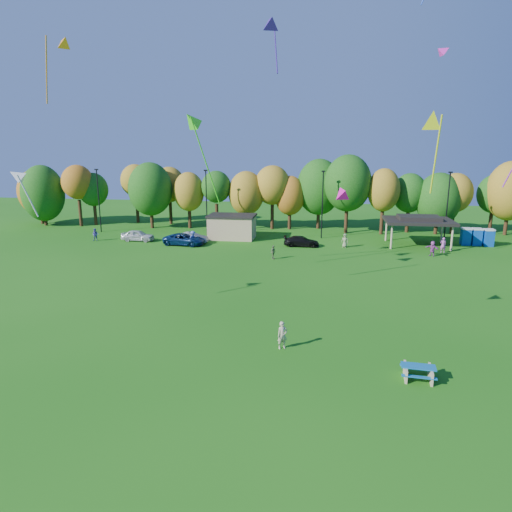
# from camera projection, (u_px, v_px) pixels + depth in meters

# --- Properties ---
(ground) EXTENTS (160.00, 160.00, 0.00)m
(ground) POSITION_uv_depth(u_px,v_px,m) (275.00, 383.00, 24.10)
(ground) COLOR #19600F
(ground) RESTS_ON ground
(tree_line) EXTENTS (93.57, 10.55, 11.15)m
(tree_line) POSITION_uv_depth(u_px,v_px,m) (302.00, 191.00, 66.63)
(tree_line) COLOR black
(tree_line) RESTS_ON ground
(lamp_posts) EXTENTS (64.50, 0.25, 9.09)m
(lamp_posts) POSITION_uv_depth(u_px,v_px,m) (322.00, 202.00, 61.13)
(lamp_posts) COLOR black
(lamp_posts) RESTS_ON ground
(utility_building) EXTENTS (6.30, 4.30, 3.25)m
(utility_building) POSITION_uv_depth(u_px,v_px,m) (232.00, 227.00, 61.70)
(utility_building) COLOR tan
(utility_building) RESTS_ON ground
(pavilion) EXTENTS (8.20, 6.20, 3.77)m
(pavilion) POSITION_uv_depth(u_px,v_px,m) (419.00, 220.00, 56.91)
(pavilion) COLOR tan
(pavilion) RESTS_ON ground
(porta_potties) EXTENTS (3.75, 1.57, 2.18)m
(porta_potties) POSITION_uv_depth(u_px,v_px,m) (477.00, 237.00, 57.45)
(porta_potties) COLOR #0C42A5
(porta_potties) RESTS_ON ground
(picnic_table) EXTENTS (1.89, 1.62, 0.77)m
(picnic_table) POSITION_uv_depth(u_px,v_px,m) (418.00, 371.00, 24.44)
(picnic_table) COLOR tan
(picnic_table) RESTS_ON ground
(kite_flyer) EXTENTS (0.76, 0.67, 1.74)m
(kite_flyer) POSITION_uv_depth(u_px,v_px,m) (282.00, 335.00, 28.07)
(kite_flyer) COLOR #BCAC8D
(kite_flyer) RESTS_ON ground
(car_a) EXTENTS (4.33, 1.82, 1.46)m
(car_a) POSITION_uv_depth(u_px,v_px,m) (138.00, 235.00, 60.24)
(car_a) COLOR silver
(car_a) RESTS_ON ground
(car_b) EXTENTS (4.19, 1.48, 1.38)m
(car_b) POSITION_uv_depth(u_px,v_px,m) (192.00, 238.00, 58.99)
(car_b) COLOR #939398
(car_b) RESTS_ON ground
(car_c) EXTENTS (5.48, 2.96, 1.46)m
(car_c) POSITION_uv_depth(u_px,v_px,m) (184.00, 239.00, 57.74)
(car_c) COLOR navy
(car_c) RESTS_ON ground
(car_d) EXTENTS (4.40, 1.79, 1.28)m
(car_d) POSITION_uv_depth(u_px,v_px,m) (301.00, 241.00, 57.00)
(car_d) COLOR black
(car_d) RESTS_ON ground
(far_person_0) EXTENTS (1.58, 1.48, 1.77)m
(far_person_0) POSITION_uv_depth(u_px,v_px,m) (432.00, 248.00, 51.88)
(far_person_0) COLOR #963E93
(far_person_0) RESTS_ON ground
(far_person_1) EXTENTS (0.98, 0.82, 1.72)m
(far_person_1) POSITION_uv_depth(u_px,v_px,m) (345.00, 241.00, 56.37)
(far_person_1) COLOR gray
(far_person_1) RESTS_ON ground
(far_person_2) EXTENTS (1.26, 1.36, 1.84)m
(far_person_2) POSITION_uv_depth(u_px,v_px,m) (193.00, 238.00, 57.50)
(far_person_2) COLOR #5464BA
(far_person_2) RESTS_ON ground
(far_person_3) EXTENTS (0.70, 1.00, 1.57)m
(far_person_3) POSITION_uv_depth(u_px,v_px,m) (273.00, 252.00, 50.48)
(far_person_3) COLOR #677F4E
(far_person_3) RESTS_ON ground
(far_person_4) EXTENTS (0.67, 0.45, 1.83)m
(far_person_4) POSITION_uv_depth(u_px,v_px,m) (443.00, 245.00, 53.53)
(far_person_4) COLOR #B957B6
(far_person_4) RESTS_ON ground
(far_person_5) EXTENTS (0.94, 0.81, 1.66)m
(far_person_5) POSITION_uv_depth(u_px,v_px,m) (96.00, 235.00, 60.26)
(far_person_5) COLOR #4D48A0
(far_person_5) RESTS_ON ground
(kite_0) EXTENTS (2.65, 2.61, 5.35)m
(kite_0) POSITION_uv_depth(u_px,v_px,m) (64.00, 43.00, 35.11)
(kite_0) COLOR orange
(kite_2) EXTENTS (1.31, 1.51, 1.30)m
(kite_2) POSITION_uv_depth(u_px,v_px,m) (342.00, 192.00, 27.97)
(kite_2) COLOR #E80C9B
(kite_8) EXTENTS (3.52, 3.64, 7.41)m
(kite_8) POSITION_uv_depth(u_px,v_px,m) (192.00, 121.00, 35.68)
(kite_8) COLOR #38D21C
(kite_9) EXTENTS (1.40, 1.16, 1.28)m
(kite_9) POSITION_uv_depth(u_px,v_px,m) (445.00, 51.00, 38.72)
(kite_9) COLOR #EC27B0
(kite_10) EXTENTS (2.19, 1.34, 3.45)m
(kite_10) POSITION_uv_depth(u_px,v_px,m) (17.00, 176.00, 30.77)
(kite_10) COLOR silver
(kite_14) EXTENTS (1.42, 3.32, 5.48)m
(kite_14) POSITION_uv_depth(u_px,v_px,m) (432.00, 120.00, 28.64)
(kite_14) COLOR yellow
(kite_15) EXTENTS (1.89, 2.94, 4.63)m
(kite_15) POSITION_uv_depth(u_px,v_px,m) (270.00, 23.00, 35.70)
(kite_15) COLOR #351885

